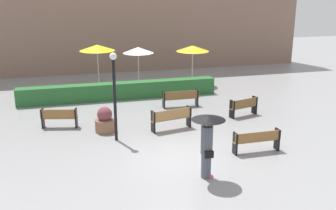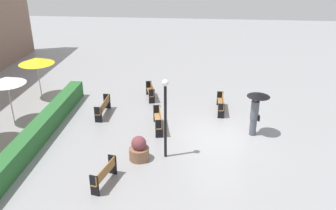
{
  "view_description": "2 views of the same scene",
  "coord_description": "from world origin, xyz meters",
  "px_view_note": "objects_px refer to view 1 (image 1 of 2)",
  "views": [
    {
      "loc": [
        -3.8,
        -12.45,
        5.93
      ],
      "look_at": [
        0.39,
        3.06,
        1.1
      ],
      "focal_mm": 42.42,
      "sensor_mm": 36.0,
      "label": 1
    },
    {
      "loc": [
        -15.13,
        1.08,
        8.36
      ],
      "look_at": [
        0.57,
        2.54,
        1.32
      ],
      "focal_mm": 38.39,
      "sensor_mm": 36.0,
      "label": 2
    }
  ],
  "objects_px": {
    "bench_mid_center": "(172,117)",
    "patio_umbrella_yellow_far": "(193,48)",
    "bench_near_right": "(257,140)",
    "lamp_post": "(114,87)",
    "bench_back_row": "(181,97)",
    "bench_far_right": "(244,106)",
    "planter_pot": "(105,121)",
    "patio_umbrella_yellow": "(97,48)",
    "bench_far_left": "(59,117)",
    "pedestrian_with_umbrella": "(207,136)",
    "patio_umbrella_white": "(138,50)"
  },
  "relations": [
    {
      "from": "bench_mid_center",
      "to": "patio_umbrella_yellow_far",
      "type": "bearing_deg",
      "value": 65.46
    },
    {
      "from": "bench_mid_center",
      "to": "bench_near_right",
      "type": "distance_m",
      "value": 3.95
    },
    {
      "from": "bench_mid_center",
      "to": "lamp_post",
      "type": "height_order",
      "value": "lamp_post"
    },
    {
      "from": "bench_back_row",
      "to": "bench_far_right",
      "type": "height_order",
      "value": "bench_far_right"
    },
    {
      "from": "planter_pot",
      "to": "patio_umbrella_yellow",
      "type": "bearing_deg",
      "value": 86.32
    },
    {
      "from": "bench_far_left",
      "to": "patio_umbrella_yellow",
      "type": "bearing_deg",
      "value": 70.05
    },
    {
      "from": "bench_far_left",
      "to": "patio_umbrella_yellow",
      "type": "relative_size",
      "value": 0.6
    },
    {
      "from": "planter_pot",
      "to": "pedestrian_with_umbrella",
      "type": "bearing_deg",
      "value": -62.58
    },
    {
      "from": "patio_umbrella_yellow",
      "to": "patio_umbrella_yellow_far",
      "type": "relative_size",
      "value": 1.08
    },
    {
      "from": "planter_pot",
      "to": "patio_umbrella_yellow_far",
      "type": "bearing_deg",
      "value": 48.31
    },
    {
      "from": "bench_back_row",
      "to": "bench_far_right",
      "type": "relative_size",
      "value": 1.24
    },
    {
      "from": "patio_umbrella_yellow",
      "to": "patio_umbrella_white",
      "type": "relative_size",
      "value": 1.07
    },
    {
      "from": "bench_back_row",
      "to": "patio_umbrella_white",
      "type": "height_order",
      "value": "patio_umbrella_white"
    },
    {
      "from": "bench_far_right",
      "to": "planter_pot",
      "type": "relative_size",
      "value": 1.4
    },
    {
      "from": "bench_near_right",
      "to": "patio_umbrella_yellow_far",
      "type": "xyz_separation_m",
      "value": [
        1.02,
        10.61,
        1.78
      ]
    },
    {
      "from": "lamp_post",
      "to": "patio_umbrella_white",
      "type": "distance_m",
      "value": 8.44
    },
    {
      "from": "bench_far_left",
      "to": "bench_near_right",
      "type": "height_order",
      "value": "bench_far_left"
    },
    {
      "from": "bench_far_left",
      "to": "lamp_post",
      "type": "xyz_separation_m",
      "value": [
        2.18,
        -2.09,
        1.69
      ]
    },
    {
      "from": "patio_umbrella_white",
      "to": "patio_umbrella_yellow_far",
      "type": "relative_size",
      "value": 1.01
    },
    {
      "from": "bench_far_left",
      "to": "pedestrian_with_umbrella",
      "type": "height_order",
      "value": "pedestrian_with_umbrella"
    },
    {
      "from": "bench_back_row",
      "to": "lamp_post",
      "type": "xyz_separation_m",
      "value": [
        -3.81,
        -3.7,
        1.69
      ]
    },
    {
      "from": "patio_umbrella_yellow",
      "to": "patio_umbrella_white",
      "type": "xyz_separation_m",
      "value": [
        2.33,
        -0.48,
        -0.16
      ]
    },
    {
      "from": "planter_pot",
      "to": "patio_umbrella_white",
      "type": "distance_m",
      "value": 7.73
    },
    {
      "from": "lamp_post",
      "to": "bench_back_row",
      "type": "bearing_deg",
      "value": 44.16
    },
    {
      "from": "pedestrian_with_umbrella",
      "to": "patio_umbrella_yellow",
      "type": "height_order",
      "value": "patio_umbrella_yellow"
    },
    {
      "from": "planter_pot",
      "to": "lamp_post",
      "type": "relative_size",
      "value": 0.31
    },
    {
      "from": "bench_mid_center",
      "to": "pedestrian_with_umbrella",
      "type": "xyz_separation_m",
      "value": [
        -0.13,
        -4.59,
        0.88
      ]
    },
    {
      "from": "patio_umbrella_white",
      "to": "patio_umbrella_yellow_far",
      "type": "xyz_separation_m",
      "value": [
        3.38,
        -0.02,
        -0.03
      ]
    },
    {
      "from": "bench_far_left",
      "to": "planter_pot",
      "type": "bearing_deg",
      "value": -28.17
    },
    {
      "from": "bench_mid_center",
      "to": "planter_pot",
      "type": "distance_m",
      "value": 2.83
    },
    {
      "from": "lamp_post",
      "to": "patio_umbrella_yellow",
      "type": "relative_size",
      "value": 1.33
    },
    {
      "from": "planter_pot",
      "to": "lamp_post",
      "type": "xyz_separation_m",
      "value": [
        0.32,
        -1.09,
        1.73
      ]
    },
    {
      "from": "bench_far_left",
      "to": "patio_umbrella_white",
      "type": "xyz_separation_m",
      "value": [
        4.68,
        5.97,
        1.8
      ]
    },
    {
      "from": "bench_mid_center",
      "to": "planter_pot",
      "type": "xyz_separation_m",
      "value": [
        -2.78,
        0.52,
        -0.08
      ]
    },
    {
      "from": "bench_back_row",
      "to": "patio_umbrella_white",
      "type": "bearing_deg",
      "value": 106.74
    },
    {
      "from": "planter_pot",
      "to": "lamp_post",
      "type": "distance_m",
      "value": 2.07
    },
    {
      "from": "planter_pot",
      "to": "patio_umbrella_white",
      "type": "xyz_separation_m",
      "value": [
        2.81,
        6.97,
        1.84
      ]
    },
    {
      "from": "pedestrian_with_umbrella",
      "to": "patio_umbrella_white",
      "type": "bearing_deg",
      "value": 89.23
    },
    {
      "from": "bench_near_right",
      "to": "patio_umbrella_white",
      "type": "xyz_separation_m",
      "value": [
        -2.35,
        10.63,
        1.81
      ]
    },
    {
      "from": "bench_far_left",
      "to": "bench_back_row",
      "type": "bearing_deg",
      "value": 15.05
    },
    {
      "from": "bench_far_left",
      "to": "bench_near_right",
      "type": "distance_m",
      "value": 8.43
    },
    {
      "from": "bench_back_row",
      "to": "patio_umbrella_white",
      "type": "distance_m",
      "value": 4.89
    },
    {
      "from": "pedestrian_with_umbrella",
      "to": "lamp_post",
      "type": "distance_m",
      "value": 4.71
    },
    {
      "from": "bench_far_right",
      "to": "pedestrian_with_umbrella",
      "type": "bearing_deg",
      "value": -125.55
    },
    {
      "from": "bench_near_right",
      "to": "lamp_post",
      "type": "distance_m",
      "value": 5.75
    },
    {
      "from": "planter_pot",
      "to": "lamp_post",
      "type": "height_order",
      "value": "lamp_post"
    },
    {
      "from": "bench_near_right",
      "to": "patio_umbrella_white",
      "type": "bearing_deg",
      "value": 102.47
    },
    {
      "from": "patio_umbrella_yellow_far",
      "to": "bench_mid_center",
      "type": "bearing_deg",
      "value": -114.54
    },
    {
      "from": "pedestrian_with_umbrella",
      "to": "patio_umbrella_white",
      "type": "distance_m",
      "value": 12.11
    },
    {
      "from": "bench_back_row",
      "to": "bench_far_right",
      "type": "distance_m",
      "value": 3.31
    }
  ]
}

